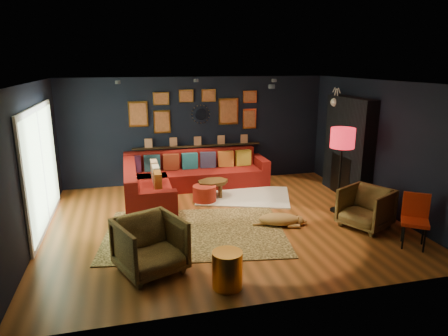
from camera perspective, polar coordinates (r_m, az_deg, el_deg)
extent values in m
plane|color=#995021|center=(7.69, -0.10, -7.55)|extent=(6.50, 6.50, 0.00)
plane|color=black|center=(9.94, -3.90, 5.38)|extent=(6.50, 0.00, 6.50)
plane|color=black|center=(4.78, 7.81, -5.30)|extent=(6.50, 0.00, 6.50)
plane|color=black|center=(7.27, -25.86, 0.35)|extent=(0.00, 5.50, 5.50)
plane|color=black|center=(8.65, 21.33, 2.96)|extent=(0.00, 5.50, 5.50)
plane|color=white|center=(7.12, -0.11, 12.18)|extent=(6.50, 6.50, 0.00)
cube|color=maroon|center=(9.67, -4.43, -1.53)|extent=(3.20, 0.95, 0.42)
cube|color=maroon|center=(9.90, -4.83, 1.37)|extent=(3.20, 0.24, 0.46)
cube|color=maroon|center=(10.04, 5.16, -0.27)|extent=(0.22, 0.95, 0.64)
cube|color=maroon|center=(8.51, -10.69, -4.06)|extent=(0.95, 2.20, 0.42)
cube|color=maroon|center=(8.38, -13.25, -1.49)|extent=(0.24, 2.20, 0.46)
cube|color=maroon|center=(7.53, -10.26, -5.68)|extent=(0.95, 0.22, 0.64)
cube|color=#55244C|center=(9.59, -12.91, 0.53)|extent=(0.38, 0.14, 0.38)
cube|color=#224251|center=(9.61, -10.23, 0.70)|extent=(0.38, 0.14, 0.38)
cube|color=maroon|center=(9.64, -7.56, 0.86)|extent=(0.38, 0.14, 0.38)
cube|color=#1C5F73|center=(9.70, -4.92, 1.02)|extent=(0.38, 0.14, 0.38)
cube|color=#2F2D4C|center=(9.77, -2.32, 1.17)|extent=(0.38, 0.14, 0.38)
cube|color=#B06225|center=(9.87, 0.24, 1.32)|extent=(0.38, 0.14, 0.38)
cube|color=gold|center=(9.99, 2.75, 1.47)|extent=(0.38, 0.14, 0.38)
cube|color=tan|center=(9.07, -9.96, -0.13)|extent=(0.14, 0.38, 0.38)
cube|color=#C1B194|center=(8.59, -9.71, -0.97)|extent=(0.14, 0.38, 0.38)
cube|color=brown|center=(8.11, -9.43, -1.91)|extent=(0.14, 0.38, 0.38)
cube|color=black|center=(9.94, -3.79, 3.16)|extent=(3.20, 0.12, 0.04)
cube|color=gold|center=(9.70, -12.15, 7.54)|extent=(0.45, 0.03, 0.60)
cube|color=#B05E36|center=(9.68, -12.15, 7.53)|extent=(0.38, 0.01, 0.51)
cube|color=gold|center=(9.76, -8.84, 6.55)|extent=(0.40, 0.03, 0.55)
cube|color=#B05E36|center=(9.74, -8.83, 6.54)|extent=(0.34, 0.01, 0.47)
cube|color=gold|center=(9.70, -8.98, 9.77)|extent=(0.38, 0.03, 0.30)
cube|color=#B05E36|center=(9.68, -8.97, 9.76)|extent=(0.32, 0.01, 0.25)
cube|color=gold|center=(10.01, 0.64, 8.09)|extent=(0.50, 0.03, 0.65)
cube|color=#B05E36|center=(10.00, 0.67, 8.08)|extent=(0.42, 0.01, 0.55)
cube|color=gold|center=(10.19, 3.66, 7.04)|extent=(0.35, 0.03, 0.50)
cube|color=#B05E36|center=(10.17, 3.69, 7.03)|extent=(0.30, 0.01, 0.42)
cube|color=gold|center=(10.13, 3.71, 10.13)|extent=(0.35, 0.03, 0.30)
cube|color=#B05E36|center=(10.11, 3.74, 10.12)|extent=(0.30, 0.01, 0.25)
cube|color=gold|center=(9.76, -5.43, 10.21)|extent=(0.35, 0.03, 0.30)
cube|color=#B05E36|center=(9.75, -5.41, 10.20)|extent=(0.30, 0.01, 0.25)
cube|color=gold|center=(9.86, -2.21, 10.31)|extent=(0.35, 0.03, 0.30)
cube|color=#B05E36|center=(9.84, -2.19, 10.30)|extent=(0.30, 0.01, 0.25)
cylinder|color=silver|center=(9.87, -3.33, 7.67)|extent=(0.28, 0.03, 0.28)
cone|color=gold|center=(9.91, -2.07, 7.72)|extent=(0.03, 0.16, 0.03)
cone|color=gold|center=(9.90, -2.17, 8.20)|extent=(0.04, 0.16, 0.04)
cone|color=gold|center=(9.88, -2.45, 8.60)|extent=(0.04, 0.16, 0.04)
cone|color=gold|center=(9.86, -2.87, 8.86)|extent=(0.04, 0.16, 0.04)
cone|color=gold|center=(9.84, -3.35, 8.94)|extent=(0.03, 0.16, 0.03)
cone|color=gold|center=(9.83, -3.84, 8.83)|extent=(0.04, 0.16, 0.04)
cone|color=gold|center=(9.82, -4.25, 8.54)|extent=(0.04, 0.16, 0.04)
cone|color=gold|center=(9.82, -4.52, 8.11)|extent=(0.04, 0.16, 0.04)
cone|color=gold|center=(9.83, -4.61, 7.62)|extent=(0.03, 0.16, 0.03)
cone|color=gold|center=(9.84, -4.50, 7.14)|extent=(0.04, 0.16, 0.04)
cone|color=gold|center=(9.86, -4.21, 6.74)|extent=(0.04, 0.16, 0.04)
cone|color=gold|center=(9.88, -3.80, 6.48)|extent=(0.04, 0.16, 0.04)
cone|color=gold|center=(9.90, -3.31, 6.41)|extent=(0.03, 0.16, 0.03)
cone|color=gold|center=(9.91, -2.84, 6.52)|extent=(0.04, 0.16, 0.04)
cone|color=gold|center=(9.92, -2.43, 6.81)|extent=(0.04, 0.16, 0.04)
cone|color=gold|center=(9.92, -2.16, 7.23)|extent=(0.04, 0.16, 0.04)
cube|color=black|center=(9.34, 17.34, 2.87)|extent=(0.30, 1.60, 2.20)
cube|color=black|center=(9.46, 16.72, -0.99)|extent=(0.20, 0.80, 0.90)
cone|color=white|center=(9.67, 16.71, 9.02)|extent=(0.35, 0.28, 0.28)
sphere|color=white|center=(9.57, 15.56, 9.04)|extent=(0.20, 0.20, 0.20)
cylinder|color=white|center=(9.51, 15.92, 10.01)|extent=(0.02, 0.10, 0.28)
cylinder|color=white|center=(9.61, 15.56, 10.09)|extent=(0.02, 0.10, 0.28)
cube|color=white|center=(7.88, -24.64, 0.02)|extent=(0.04, 2.80, 2.20)
cube|color=#B8DAA7|center=(7.87, -24.46, 0.03)|extent=(0.01, 2.60, 2.00)
cube|color=white|center=(7.87, -24.42, 0.04)|extent=(0.02, 0.06, 2.00)
cylinder|color=black|center=(8.11, -14.94, 11.74)|extent=(0.10, 0.10, 0.06)
cylinder|color=black|center=(8.64, -4.02, 12.36)|extent=(0.10, 0.10, 0.06)
cylinder|color=black|center=(8.68, 7.16, 12.29)|extent=(0.10, 0.10, 0.06)
cylinder|color=black|center=(6.53, 6.83, 11.48)|extent=(0.10, 0.10, 0.06)
cube|color=silver|center=(9.05, 2.85, -3.98)|extent=(2.38, 2.05, 0.03)
cube|color=tan|center=(7.20, -4.13, -9.14)|extent=(3.45, 2.70, 0.02)
cylinder|color=brown|center=(8.78, -2.28, -3.46)|extent=(0.09, 0.09, 0.29)
cylinder|color=brown|center=(8.84, -0.55, -3.33)|extent=(0.09, 0.09, 0.29)
cylinder|color=brown|center=(9.10, -1.84, -2.79)|extent=(0.09, 0.09, 0.29)
cylinder|color=#A7291B|center=(8.65, -2.81, -3.63)|extent=(0.51, 0.51, 0.33)
imported|color=#A67E39|center=(5.88, -10.53, -10.49)|extent=(1.11, 1.08, 0.89)
imported|color=#A67E39|center=(7.72, 19.61, -5.14)|extent=(1.02, 1.04, 0.81)
cylinder|color=gold|center=(5.49, 0.47, -14.32)|extent=(0.41, 0.41, 0.51)
cylinder|color=black|center=(7.13, 24.23, -8.93)|extent=(0.03, 0.03, 0.43)
cylinder|color=black|center=(7.16, 26.73, -9.14)|extent=(0.03, 0.03, 0.43)
cylinder|color=black|center=(7.42, 24.16, -8.01)|extent=(0.03, 0.03, 0.43)
cylinder|color=black|center=(7.44, 26.56, -8.21)|extent=(0.03, 0.03, 0.43)
cube|color=red|center=(7.21, 25.61, -6.98)|extent=(0.58, 0.58, 0.06)
cube|color=red|center=(7.29, 25.75, -4.75)|extent=(0.36, 0.28, 0.41)
cylinder|color=black|center=(8.49, 15.85, -5.80)|extent=(0.29, 0.29, 0.04)
cylinder|color=black|center=(8.27, 16.19, -1.19)|extent=(0.04, 0.04, 1.38)
cylinder|color=red|center=(8.10, 16.59, 4.14)|extent=(0.47, 0.47, 0.39)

